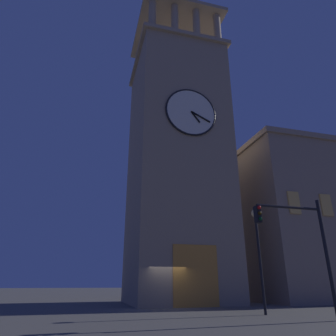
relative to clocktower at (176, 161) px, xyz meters
The scene contains 4 objects.
ground_plane 12.81m from the clocktower, 64.21° to the left, with size 200.00×200.00×0.00m, color #56544F.
clocktower is the anchor object (origin of this frame).
traffic_signal_near 15.63m from the clocktower, 98.54° to the left, with size 3.47×0.41×5.18m.
street_lamp 12.99m from the clocktower, 99.09° to the left, with size 0.44×0.44×5.33m.
Camera 1 is at (5.46, 20.55, 1.46)m, focal length 32.27 mm.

